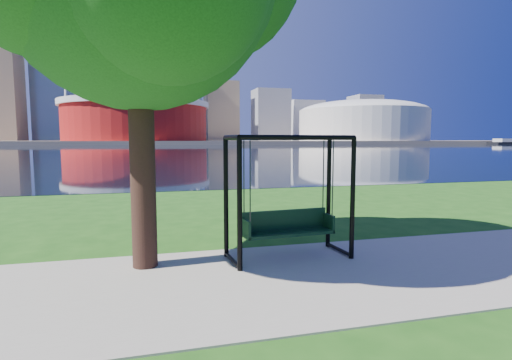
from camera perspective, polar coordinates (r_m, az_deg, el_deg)
name	(u,v)px	position (r m, az deg, el deg)	size (l,w,h in m)	color
ground	(268,270)	(7.56, 1.77, -12.77)	(900.00, 900.00, 0.00)	#1E5114
path	(276,279)	(7.10, 2.95, -13.88)	(120.00, 4.00, 0.03)	#9E937F
river	(159,149)	(108.92, -13.66, 4.30)	(900.00, 180.00, 0.02)	black
far_bank	(154,142)	(312.88, -14.38, 5.28)	(900.00, 228.00, 2.00)	#937F60
stadium	(136,120)	(242.29, -16.74, 8.27)	(83.00, 83.00, 32.00)	maroon
arena	(363,120)	(278.32, 14.98, 8.30)	(84.00, 84.00, 26.56)	beige
skyline	(147,97)	(327.99, -15.31, 11.38)	(392.00, 66.00, 96.50)	gray
swing	(288,200)	(8.04, 4.61, -2.82)	(2.51, 1.23, 2.49)	black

